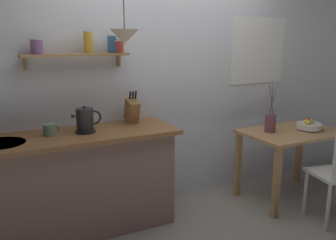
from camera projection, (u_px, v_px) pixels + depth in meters
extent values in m
plane|color=gray|center=(189.00, 222.00, 3.43)|extent=(14.00, 14.00, 0.00)
cube|color=silver|center=(176.00, 72.00, 3.78)|extent=(6.80, 0.10, 2.70)
cube|color=white|center=(258.00, 51.00, 4.15)|extent=(0.76, 0.01, 0.74)
cube|color=silver|center=(258.00, 51.00, 4.15)|extent=(0.70, 0.01, 0.68)
cube|color=gray|center=(73.00, 186.00, 3.17)|extent=(1.74, 0.52, 0.87)
cube|color=brown|center=(70.00, 137.00, 3.05)|extent=(1.83, 0.63, 0.04)
cylinder|color=#B7BABF|center=(0.00, 144.00, 2.79)|extent=(0.38, 0.38, 0.01)
cube|color=tan|center=(76.00, 55.00, 3.12)|extent=(0.92, 0.18, 0.02)
cube|color=#99754C|center=(25.00, 63.00, 3.02)|extent=(0.02, 0.06, 0.12)
cube|color=#99754C|center=(118.00, 60.00, 3.39)|extent=(0.02, 0.06, 0.12)
cylinder|color=#7F5689|center=(37.00, 47.00, 2.97)|extent=(0.10, 0.10, 0.11)
cylinder|color=silver|center=(36.00, 39.00, 2.95)|extent=(0.10, 0.10, 0.01)
cylinder|color=gold|center=(88.00, 43.00, 3.15)|extent=(0.08, 0.08, 0.18)
cylinder|color=silver|center=(88.00, 31.00, 3.13)|extent=(0.08, 0.08, 0.01)
cylinder|color=#3366A3|center=(112.00, 45.00, 3.25)|extent=(0.08, 0.08, 0.14)
cylinder|color=silver|center=(112.00, 36.00, 3.23)|extent=(0.09, 0.09, 0.01)
cylinder|color=#BC4238|center=(118.00, 47.00, 3.28)|extent=(0.11, 0.11, 0.10)
cylinder|color=silver|center=(118.00, 41.00, 3.27)|extent=(0.11, 0.11, 0.01)
cylinder|color=gold|center=(118.00, 47.00, 3.28)|extent=(0.09, 0.09, 0.11)
cylinder|color=silver|center=(118.00, 40.00, 3.27)|extent=(0.09, 0.09, 0.01)
cube|color=tan|center=(292.00, 132.00, 3.82)|extent=(1.01, 0.68, 0.03)
cube|color=tan|center=(276.00, 183.00, 3.44)|extent=(0.06, 0.06, 0.71)
cube|color=tan|center=(238.00, 164.00, 3.95)|extent=(0.06, 0.06, 0.71)
cube|color=tan|center=(299.00, 152.00, 4.36)|extent=(0.06, 0.06, 0.71)
cube|color=silver|center=(335.00, 174.00, 3.37)|extent=(0.49, 0.47, 0.03)
cylinder|color=silver|center=(305.00, 193.00, 3.54)|extent=(0.03, 0.03, 0.45)
cylinder|color=silver|center=(328.00, 208.00, 3.23)|extent=(0.03, 0.03, 0.45)
cylinder|color=silver|center=(309.00, 129.00, 3.86)|extent=(0.12, 0.12, 0.01)
cylinder|color=silver|center=(309.00, 126.00, 3.86)|extent=(0.26, 0.26, 0.06)
ellipsoid|color=yellow|center=(307.00, 122.00, 3.83)|extent=(0.13, 0.15, 0.04)
sphere|color=red|center=(307.00, 121.00, 3.86)|extent=(0.07, 0.07, 0.07)
sphere|color=#8EA84C|center=(311.00, 121.00, 3.85)|extent=(0.06, 0.06, 0.06)
cylinder|color=brown|center=(270.00, 123.00, 3.75)|extent=(0.11, 0.11, 0.19)
cylinder|color=brown|center=(271.00, 100.00, 3.69)|extent=(0.06, 0.02, 0.31)
cylinder|color=brown|center=(272.00, 99.00, 3.69)|extent=(0.01, 0.01, 0.32)
cylinder|color=brown|center=(273.00, 99.00, 3.69)|extent=(0.08, 0.02, 0.31)
cylinder|color=black|center=(85.00, 131.00, 3.10)|extent=(0.17, 0.17, 0.02)
cylinder|color=#232326|center=(85.00, 119.00, 3.07)|extent=(0.15, 0.15, 0.19)
sphere|color=black|center=(84.00, 107.00, 3.05)|extent=(0.02, 0.02, 0.02)
cone|color=#232326|center=(74.00, 116.00, 3.02)|extent=(0.04, 0.04, 0.04)
torus|color=black|center=(94.00, 117.00, 3.11)|extent=(0.12, 0.02, 0.12)
cube|color=#9E6B3D|center=(132.00, 111.00, 3.42)|extent=(0.10, 0.20, 0.24)
cylinder|color=black|center=(130.00, 95.00, 3.34)|extent=(0.02, 0.04, 0.08)
cylinder|color=black|center=(133.00, 95.00, 3.35)|extent=(0.02, 0.04, 0.08)
cylinder|color=black|center=(136.00, 95.00, 3.37)|extent=(0.02, 0.04, 0.08)
cylinder|color=slate|center=(49.00, 130.00, 2.99)|extent=(0.09, 0.09, 0.10)
torus|color=slate|center=(56.00, 129.00, 3.01)|extent=(0.07, 0.01, 0.07)
cylinder|color=black|center=(124.00, 4.00, 3.01)|extent=(0.01, 0.01, 0.41)
cone|color=beige|center=(125.00, 36.00, 3.06)|extent=(0.25, 0.25, 0.12)
sphere|color=white|center=(125.00, 42.00, 3.07)|extent=(0.04, 0.04, 0.04)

